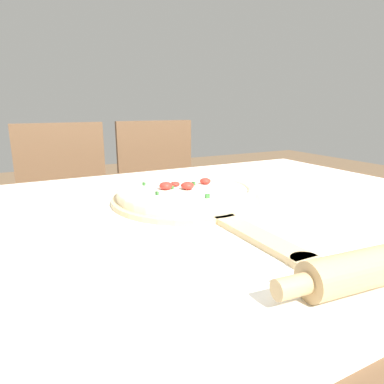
{
  "coord_description": "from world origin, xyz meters",
  "views": [
    {
      "loc": [
        -0.37,
        -0.64,
        0.97
      ],
      "look_at": [
        -0.01,
        0.05,
        0.77
      ],
      "focal_mm": 32.0,
      "sensor_mm": 36.0,
      "label": 1
    }
  ],
  "objects_px": {
    "pizza": "(186,191)",
    "chair_right": "(161,198)",
    "pizza_peel": "(191,201)",
    "chair_left": "(67,211)"
  },
  "relations": [
    {
      "from": "pizza_peel",
      "to": "chair_right",
      "type": "bearing_deg",
      "value": 72.37
    },
    {
      "from": "pizza",
      "to": "chair_right",
      "type": "height_order",
      "value": "chair_right"
    },
    {
      "from": "pizza",
      "to": "chair_left",
      "type": "height_order",
      "value": "chair_left"
    },
    {
      "from": "pizza_peel",
      "to": "chair_left",
      "type": "distance_m",
      "value": 0.88
    },
    {
      "from": "chair_left",
      "to": "chair_right",
      "type": "xyz_separation_m",
      "value": [
        0.44,
        -0.0,
        0.0
      ]
    },
    {
      "from": "pizza_peel",
      "to": "pizza",
      "type": "xyz_separation_m",
      "value": [
        -0.0,
        0.03,
        0.02
      ]
    },
    {
      "from": "chair_left",
      "to": "pizza",
      "type": "bearing_deg",
      "value": -75.05
    },
    {
      "from": "pizza",
      "to": "chair_right",
      "type": "xyz_separation_m",
      "value": [
        0.26,
        0.8,
        -0.25
      ]
    },
    {
      "from": "pizza_peel",
      "to": "chair_left",
      "type": "xyz_separation_m",
      "value": [
        -0.18,
        0.83,
        -0.23
      ]
    },
    {
      "from": "pizza",
      "to": "chair_right",
      "type": "relative_size",
      "value": 0.38
    }
  ]
}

